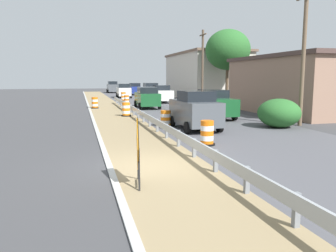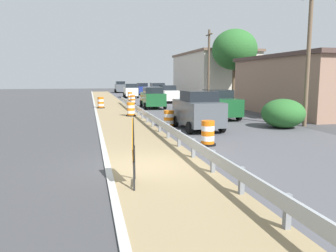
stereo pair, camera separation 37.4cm
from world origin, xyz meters
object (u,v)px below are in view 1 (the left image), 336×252
car_lead_far_lane (147,98)px  car_distant_c (162,94)px  traffic_barrel_farther (127,100)px  utility_pole_near (303,56)px  traffic_barrel_far (95,103)px  utility_pole_mid (203,66)px  traffic_barrel_farthest (123,97)px  car_lead_near_lane (124,91)px  car_distant_a (214,104)px  car_mid_far_lane (135,89)px  traffic_barrel_nearest (207,134)px  car_trailing_near_lane (151,91)px  traffic_barrel_mid (126,110)px  car_trailing_far_lane (195,110)px  car_distant_b (112,87)px  warning_sign_diamond (138,148)px  traffic_barrel_close (166,119)px

car_lead_far_lane → car_distant_c: 7.30m
traffic_barrel_farther → utility_pole_near: (7.88, -19.28, 3.73)m
car_lead_far_lane → utility_pole_near: 15.68m
traffic_barrel_far → car_lead_far_lane: bearing=-12.0°
car_lead_far_lane → utility_pole_mid: bearing=-68.0°
traffic_barrel_farthest → car_lead_near_lane: size_ratio=0.26×
traffic_barrel_far → car_distant_a: bearing=-51.5°
traffic_barrel_farthest → car_lead_far_lane: (0.93, -10.36, 0.51)m
car_distant_c → car_mid_far_lane: bearing=-179.4°
traffic_barrel_nearest → traffic_barrel_farthest: size_ratio=0.99×
car_mid_far_lane → car_lead_far_lane: bearing=-6.5°
traffic_barrel_nearest → car_trailing_near_lane: (3.99, 30.74, 0.60)m
traffic_barrel_mid → car_trailing_far_lane: car_trailing_far_lane is taller
car_trailing_near_lane → car_distant_b: size_ratio=0.98×
car_trailing_near_lane → utility_pole_mid: size_ratio=0.60×
warning_sign_diamond → utility_pole_near: size_ratio=0.23×
traffic_barrel_farther → traffic_barrel_farthest: size_ratio=0.88×
car_mid_far_lane → car_trailing_far_lane: (-2.83, -38.25, 0.10)m
traffic_barrel_close → car_mid_far_lane: bearing=83.6°
car_mid_far_lane → traffic_barrel_nearest: bearing=-5.0°
car_distant_b → car_distant_c: size_ratio=1.08×
traffic_barrel_farther → car_trailing_near_lane: size_ratio=0.20×
utility_pole_near → warning_sign_diamond: bearing=-142.6°
traffic_barrel_nearest → traffic_barrel_mid: (-1.88, 11.80, -0.02)m
warning_sign_diamond → utility_pole_near: bearing=-134.3°
traffic_barrel_close → utility_pole_mid: 16.92m
traffic_barrel_mid → car_distant_c: bearing=65.4°
traffic_barrel_close → utility_pole_near: 8.95m
traffic_barrel_mid → car_distant_c: car_distant_c is taller
traffic_barrel_close → car_trailing_near_lane: bearing=80.1°
car_lead_far_lane → car_distant_b: bearing=1.9°
car_lead_far_lane → car_distant_a: 9.45m
car_trailing_near_lane → car_distant_b: (-3.08, 20.67, -0.00)m
traffic_barrel_farthest → traffic_barrel_far: bearing=-112.6°
car_mid_far_lane → warning_sign_diamond: bearing=-9.1°
utility_pole_mid → car_distant_b: bearing=101.7°
warning_sign_diamond → car_lead_near_lane: car_lead_near_lane is taller
traffic_barrel_farther → warning_sign_diamond: bearing=-97.2°
traffic_barrel_close → car_distant_b: bearing=88.4°
car_lead_near_lane → car_distant_c: (3.07, -10.30, -0.00)m
traffic_barrel_close → car_distant_c: (4.35, 18.90, 0.56)m
car_lead_far_lane → car_distant_b: size_ratio=0.95×
warning_sign_diamond → traffic_barrel_farther: size_ratio=1.97×
warning_sign_diamond → car_lead_near_lane: 39.79m
traffic_barrel_farthest → car_trailing_far_lane: 24.01m
traffic_barrel_close → car_mid_far_lane: 37.12m
car_distant_a → car_trailing_near_lane: bearing=180.0°
traffic_barrel_mid → traffic_barrel_farther: size_ratio=1.08×
traffic_barrel_nearest → traffic_barrel_far: traffic_barrel_nearest is taller
traffic_barrel_far → car_distant_c: bearing=35.6°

